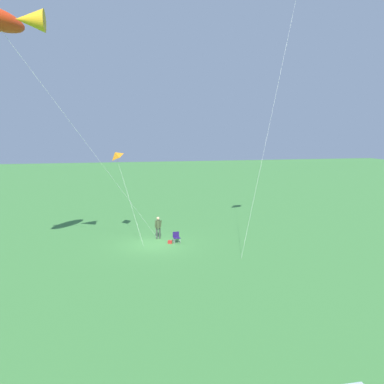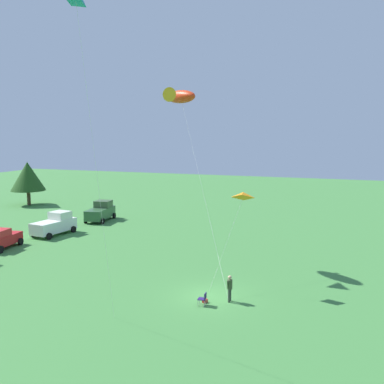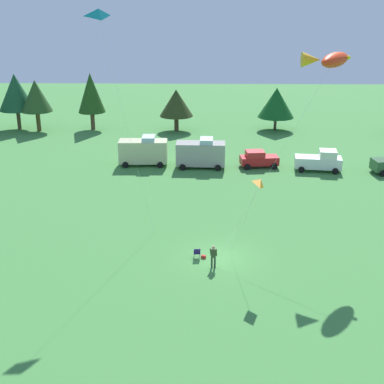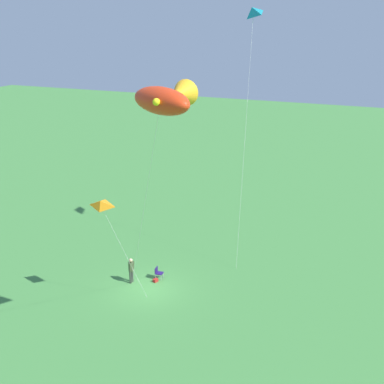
{
  "view_description": "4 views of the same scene",
  "coord_description": "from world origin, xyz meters",
  "px_view_note": "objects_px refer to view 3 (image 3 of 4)",
  "views": [
    {
      "loc": [
        3.08,
        26.6,
        8.14
      ],
      "look_at": [
        -2.24,
        2.68,
        4.25
      ],
      "focal_mm": 35.0,
      "sensor_mm": 36.0,
      "label": 1
    },
    {
      "loc": [
        -27.27,
        -8.59,
        10.87
      ],
      "look_at": [
        -2.05,
        0.57,
        7.23
      ],
      "focal_mm": 42.0,
      "sensor_mm": 36.0,
      "label": 2
    },
    {
      "loc": [
        -1.27,
        -35.27,
        18.47
      ],
      "look_at": [
        -2.03,
        1.15,
        4.8
      ],
      "focal_mm": 50.0,
      "sensor_mm": 36.0,
      "label": 3
    },
    {
      "loc": [
        27.23,
        14.67,
        16.97
      ],
      "look_at": [
        -2.92,
        1.91,
        6.02
      ],
      "focal_mm": 50.0,
      "sensor_mm": 36.0,
      "label": 4
    }
  ],
  "objects_px": {
    "folding_chair": "(197,252)",
    "van_motorhome_grey": "(201,153)",
    "kite_delta_teal": "(99,13)",
    "car_red_sedan": "(258,159)",
    "backpack_on_grass": "(204,257)",
    "van_camper_beige": "(144,151)",
    "truck_white_pickup": "(320,161)",
    "kite_large_fish": "(329,60)",
    "kite_delta_orange": "(261,182)",
    "person_kite_flyer": "(213,255)"
  },
  "relations": [
    {
      "from": "folding_chair",
      "to": "van_motorhome_grey",
      "type": "distance_m",
      "value": 21.93
    },
    {
      "from": "folding_chair",
      "to": "kite_delta_teal",
      "type": "height_order",
      "value": "kite_delta_teal"
    },
    {
      "from": "folding_chair",
      "to": "car_red_sedan",
      "type": "distance_m",
      "value": 23.11
    },
    {
      "from": "car_red_sedan",
      "to": "backpack_on_grass",
      "type": "bearing_deg",
      "value": 67.67
    },
    {
      "from": "backpack_on_grass",
      "to": "van_motorhome_grey",
      "type": "xyz_separation_m",
      "value": [
        -0.33,
        21.85,
        1.53
      ]
    },
    {
      "from": "van_camper_beige",
      "to": "truck_white_pickup",
      "type": "height_order",
      "value": "van_camper_beige"
    },
    {
      "from": "truck_white_pickup",
      "to": "backpack_on_grass",
      "type": "bearing_deg",
      "value": -114.38
    },
    {
      "from": "car_red_sedan",
      "to": "kite_large_fish",
      "type": "xyz_separation_m",
      "value": [
        3.1,
        -16.69,
        12.8
      ]
    },
    {
      "from": "van_camper_beige",
      "to": "kite_delta_orange",
      "type": "relative_size",
      "value": 0.79
    },
    {
      "from": "kite_delta_teal",
      "to": "person_kite_flyer",
      "type": "bearing_deg",
      "value": -32.63
    },
    {
      "from": "van_motorhome_grey",
      "to": "truck_white_pickup",
      "type": "distance_m",
      "value": 13.09
    },
    {
      "from": "backpack_on_grass",
      "to": "kite_large_fish",
      "type": "xyz_separation_m",
      "value": [
        9.2,
        5.4,
        13.64
      ]
    },
    {
      "from": "folding_chair",
      "to": "kite_large_fish",
      "type": "bearing_deg",
      "value": -65.61
    },
    {
      "from": "folding_chair",
      "to": "van_camper_beige",
      "type": "xyz_separation_m",
      "value": [
        -6.33,
        22.72,
        1.16
      ]
    },
    {
      "from": "person_kite_flyer",
      "to": "car_red_sedan",
      "type": "relative_size",
      "value": 0.4
    },
    {
      "from": "van_camper_beige",
      "to": "kite_delta_orange",
      "type": "height_order",
      "value": "kite_delta_orange"
    },
    {
      "from": "van_camper_beige",
      "to": "kite_delta_orange",
      "type": "xyz_separation_m",
      "value": [
        10.59,
        -24.16,
        4.87
      ]
    },
    {
      "from": "van_camper_beige",
      "to": "car_red_sedan",
      "type": "distance_m",
      "value": 12.95
    },
    {
      "from": "folding_chair",
      "to": "kite_delta_orange",
      "type": "distance_m",
      "value": 7.53
    },
    {
      "from": "van_camper_beige",
      "to": "kite_large_fish",
      "type": "xyz_separation_m",
      "value": [
        16.01,
        -17.27,
        12.1
      ]
    },
    {
      "from": "backpack_on_grass",
      "to": "kite_delta_orange",
      "type": "relative_size",
      "value": 0.05
    },
    {
      "from": "backpack_on_grass",
      "to": "kite_delta_orange",
      "type": "bearing_deg",
      "value": -21.5
    },
    {
      "from": "kite_delta_teal",
      "to": "truck_white_pickup",
      "type": "bearing_deg",
      "value": 40.47
    },
    {
      "from": "folding_chair",
      "to": "kite_large_fish",
      "type": "height_order",
      "value": "kite_large_fish"
    },
    {
      "from": "kite_delta_orange",
      "to": "kite_delta_teal",
      "type": "height_order",
      "value": "kite_delta_teal"
    },
    {
      "from": "van_motorhome_grey",
      "to": "kite_delta_teal",
      "type": "xyz_separation_m",
      "value": [
        -7.12,
        -18.08,
        15.44
      ]
    },
    {
      "from": "backpack_on_grass",
      "to": "truck_white_pickup",
      "type": "bearing_deg",
      "value": 58.78
    },
    {
      "from": "van_motorhome_grey",
      "to": "kite_delta_teal",
      "type": "bearing_deg",
      "value": -109.8
    },
    {
      "from": "kite_delta_orange",
      "to": "kite_large_fish",
      "type": "bearing_deg",
      "value": 51.78
    },
    {
      "from": "car_red_sedan",
      "to": "kite_delta_orange",
      "type": "height_order",
      "value": "kite_delta_orange"
    },
    {
      "from": "van_motorhome_grey",
      "to": "car_red_sedan",
      "type": "xyz_separation_m",
      "value": [
        6.43,
        0.24,
        -0.69
      ]
    },
    {
      "from": "van_motorhome_grey",
      "to": "kite_delta_orange",
      "type": "bearing_deg",
      "value": -78.33
    },
    {
      "from": "backpack_on_grass",
      "to": "car_red_sedan",
      "type": "relative_size",
      "value": 0.07
    },
    {
      "from": "person_kite_flyer",
      "to": "backpack_on_grass",
      "type": "height_order",
      "value": "person_kite_flyer"
    },
    {
      "from": "kite_large_fish",
      "to": "backpack_on_grass",
      "type": "bearing_deg",
      "value": -149.6
    },
    {
      "from": "folding_chair",
      "to": "truck_white_pickup",
      "type": "height_order",
      "value": "truck_white_pickup"
    },
    {
      "from": "kite_delta_orange",
      "to": "kite_delta_teal",
      "type": "bearing_deg",
      "value": 154.89
    },
    {
      "from": "person_kite_flyer",
      "to": "car_red_sedan",
      "type": "bearing_deg",
      "value": -7.13
    },
    {
      "from": "backpack_on_grass",
      "to": "kite_delta_teal",
      "type": "bearing_deg",
      "value": 153.14
    },
    {
      "from": "van_camper_beige",
      "to": "car_red_sedan",
      "type": "height_order",
      "value": "van_camper_beige"
    },
    {
      "from": "backpack_on_grass",
      "to": "truck_white_pickup",
      "type": "height_order",
      "value": "truck_white_pickup"
    },
    {
      "from": "van_camper_beige",
      "to": "van_motorhome_grey",
      "type": "distance_m",
      "value": 6.54
    },
    {
      "from": "person_kite_flyer",
      "to": "car_red_sedan",
      "type": "xyz_separation_m",
      "value": [
        5.41,
        23.53,
        -0.07
      ]
    },
    {
      "from": "car_red_sedan",
      "to": "person_kite_flyer",
      "type": "bearing_deg",
      "value": 70.15
    },
    {
      "from": "car_red_sedan",
      "to": "truck_white_pickup",
      "type": "bearing_deg",
      "value": 163.53
    },
    {
      "from": "folding_chair",
      "to": "backpack_on_grass",
      "type": "height_order",
      "value": "folding_chair"
    },
    {
      "from": "folding_chair",
      "to": "kite_delta_orange",
      "type": "xyz_separation_m",
      "value": [
        4.27,
        -1.44,
        6.03
      ]
    },
    {
      "from": "folding_chair",
      "to": "car_red_sedan",
      "type": "relative_size",
      "value": 0.19
    },
    {
      "from": "van_camper_beige",
      "to": "truck_white_pickup",
      "type": "bearing_deg",
      "value": -6.26
    },
    {
      "from": "person_kite_flyer",
      "to": "truck_white_pickup",
      "type": "height_order",
      "value": "truck_white_pickup"
    }
  ]
}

